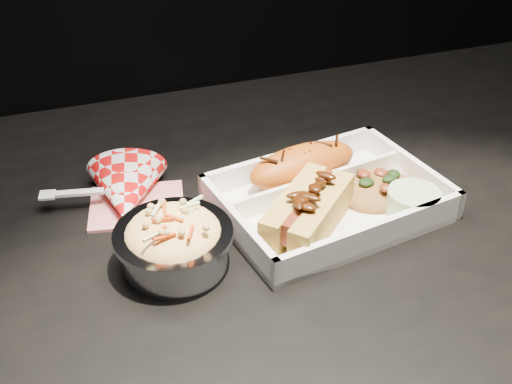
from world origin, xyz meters
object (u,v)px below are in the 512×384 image
(food_tray, at_px, (327,202))
(dining_table, at_px, (309,285))
(napkin_fork, at_px, (126,192))
(hotdog, at_px, (308,209))
(fried_pastry, at_px, (303,165))
(foil_coleslaw_cup, at_px, (174,241))

(food_tray, bearing_deg, dining_table, -149.14)
(food_tray, relative_size, napkin_fork, 1.61)
(hotdog, bearing_deg, napkin_fork, 102.16)
(hotdog, bearing_deg, food_tray, -3.25)
(food_tray, distance_m, fried_pastry, 0.06)
(fried_pastry, xyz_separation_m, napkin_fork, (-0.21, 0.04, -0.01))
(dining_table, bearing_deg, foil_coleslaw_cup, -175.21)
(fried_pastry, relative_size, foil_coleslaw_cup, 1.18)
(foil_coleslaw_cup, distance_m, napkin_fork, 0.13)
(food_tray, bearing_deg, fried_pastry, 90.00)
(food_tray, xyz_separation_m, hotdog, (-0.04, -0.03, 0.02))
(food_tray, relative_size, foil_coleslaw_cup, 2.24)
(dining_table, height_order, fried_pastry, fried_pastry)
(food_tray, xyz_separation_m, fried_pastry, (-0.01, 0.05, 0.02))
(dining_table, bearing_deg, food_tray, 40.18)
(food_tray, relative_size, hotdog, 2.03)
(dining_table, distance_m, food_tray, 0.11)
(hotdog, relative_size, napkin_fork, 0.79)
(foil_coleslaw_cup, xyz_separation_m, napkin_fork, (-0.03, 0.13, -0.02))
(fried_pastry, bearing_deg, dining_table, -104.19)
(hotdog, xyz_separation_m, napkin_fork, (-0.18, 0.12, -0.02))
(fried_pastry, bearing_deg, napkin_fork, 170.40)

